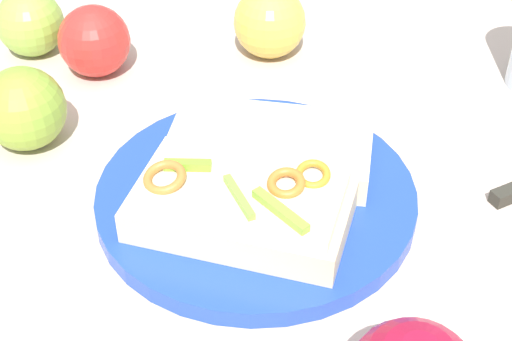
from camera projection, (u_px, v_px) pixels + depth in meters
ground_plane at (256, 204)px, 0.64m from camera, size 2.00×2.00×0.00m
plate at (256, 197)px, 0.64m from camera, size 0.26×0.26×0.02m
sandwich at (240, 205)px, 0.59m from camera, size 0.17×0.11×0.05m
bread_slice_side at (270, 147)px, 0.65m from camera, size 0.19×0.13×0.03m
apple_0 at (30, 23)px, 0.80m from camera, size 0.09×0.09×0.07m
apple_2 at (24, 109)px, 0.68m from camera, size 0.10×0.10×0.07m
apple_3 at (270, 22)px, 0.80m from camera, size 0.08×0.08×0.07m
apple_5 at (94, 41)px, 0.77m from camera, size 0.07×0.07×0.07m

